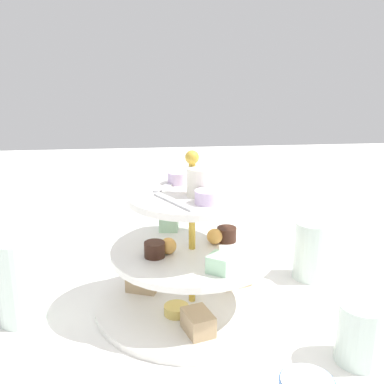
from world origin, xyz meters
TOP-DOWN VIEW (x-y plane):
  - ground_plane at (0.00, 0.00)m, footprint 2.40×2.40m
  - tiered_serving_stand at (0.00, -0.00)m, footprint 0.30×0.30m
  - water_glass_tall_right at (0.01, -0.25)m, footprint 0.07×0.07m
  - water_glass_short_left at (0.15, 0.20)m, footprint 0.06×0.06m
  - butter_knife_left at (-0.29, -0.07)m, footprint 0.04×0.17m
  - water_glass_mid_back at (-0.08, 0.21)m, footprint 0.06×0.06m

SIDE VIEW (x-z plane):
  - ground_plane at x=0.00m, z-range 0.00..0.00m
  - butter_knife_left at x=-0.29m, z-range 0.00..0.00m
  - water_glass_short_left at x=0.15m, z-range 0.00..0.08m
  - water_glass_mid_back at x=-0.08m, z-range 0.00..0.10m
  - water_glass_tall_right at x=0.01m, z-range 0.00..0.13m
  - tiered_serving_stand at x=0.00m, z-range -0.05..0.20m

